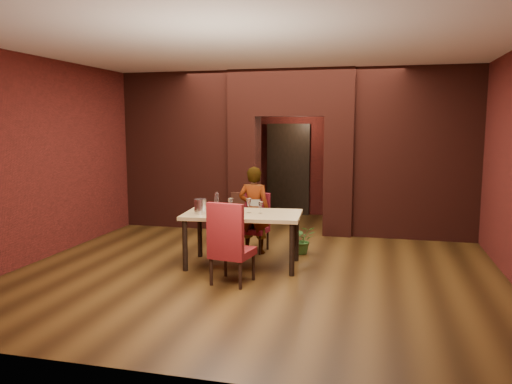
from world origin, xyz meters
TOP-DOWN VIEW (x-y plane):
  - floor at (0.00, 0.00)m, footprint 8.00×8.00m
  - ceiling at (0.00, 0.00)m, footprint 7.00×8.00m
  - wall_back at (0.00, 4.00)m, footprint 7.00×0.04m
  - wall_front at (0.00, -4.00)m, footprint 7.00×0.04m
  - wall_left at (-3.50, 0.00)m, footprint 0.04×8.00m
  - wall_right at (3.50, 0.00)m, footprint 0.04×8.00m
  - pillar_left at (-0.95, 2.00)m, footprint 0.55×0.55m
  - pillar_right at (0.95, 2.00)m, footprint 0.55×0.55m
  - lintel at (0.00, 2.00)m, footprint 2.45×0.55m
  - wing_wall_left at (-2.36, 2.00)m, footprint 2.28×0.35m
  - wing_wall_right at (2.36, 2.00)m, footprint 2.28×0.35m
  - vent_panel at (-0.95, 1.71)m, footprint 0.40×0.03m
  - rear_door at (-0.40, 3.94)m, footprint 0.90×0.08m
  - rear_door_frame at (-0.40, 3.90)m, footprint 1.02×0.04m
  - dining_table at (-0.28, -0.60)m, footprint 1.82×1.13m
  - chair_far at (-0.33, 0.29)m, footprint 0.50×0.50m
  - chair_near at (-0.19, -1.43)m, footprint 0.59×0.59m
  - person_seated at (-0.30, 0.19)m, footprint 0.54×0.37m
  - wine_glass_a at (-0.48, -0.57)m, footprint 0.09×0.09m
  - wine_glass_b at (-0.18, -0.59)m, footprint 0.09×0.09m
  - wine_glass_c at (-0.01, -0.58)m, footprint 0.07×0.07m
  - tasting_sheet at (-0.37, -0.84)m, footprint 0.34×0.26m
  - wine_bucket at (-0.87, -0.81)m, footprint 0.18×0.18m
  - water_bottle at (-0.73, -0.47)m, footprint 0.07×0.07m
  - potted_plant at (0.49, 0.33)m, footprint 0.53×0.50m

SIDE VIEW (x-z plane):
  - floor at x=0.00m, z-range 0.00..0.00m
  - potted_plant at x=0.49m, z-range 0.00..0.47m
  - dining_table at x=-0.28m, z-range 0.00..0.82m
  - chair_far at x=-0.33m, z-range 0.00..0.98m
  - vent_panel at x=-0.95m, z-range 0.30..0.80m
  - chair_near at x=-0.19m, z-range 0.00..1.13m
  - person_seated at x=-0.30m, z-range 0.00..1.46m
  - tasting_sheet at x=-0.37m, z-range 0.82..0.82m
  - wine_glass_c at x=-0.01m, z-range 0.82..1.00m
  - wine_glass_a at x=-0.48m, z-range 0.82..1.03m
  - wine_glass_b at x=-0.18m, z-range 0.82..1.04m
  - wine_bucket at x=-0.87m, z-range 0.82..1.04m
  - water_bottle at x=-0.73m, z-range 0.82..1.11m
  - rear_door at x=-0.40m, z-range 0.00..2.10m
  - rear_door_frame at x=-0.40m, z-range -0.06..2.16m
  - pillar_left at x=-0.95m, z-range 0.00..2.30m
  - pillar_right at x=0.95m, z-range 0.00..2.30m
  - wall_back at x=0.00m, z-range 0.00..3.20m
  - wall_front at x=0.00m, z-range 0.00..3.20m
  - wall_left at x=-3.50m, z-range 0.00..3.20m
  - wall_right at x=3.50m, z-range 0.00..3.20m
  - wing_wall_left at x=-2.36m, z-range 0.00..3.20m
  - wing_wall_right at x=2.36m, z-range 0.00..3.20m
  - lintel at x=0.00m, z-range 2.30..3.20m
  - ceiling at x=0.00m, z-range 3.18..3.22m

